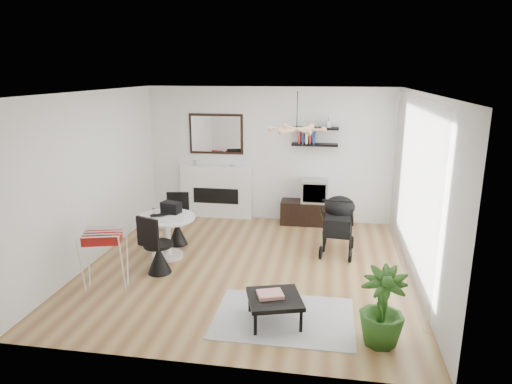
% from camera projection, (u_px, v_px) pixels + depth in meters
% --- Properties ---
extents(floor, '(5.00, 5.00, 0.00)m').
position_uv_depth(floor, '(248.00, 267.00, 7.19)').
color(floor, brown).
rests_on(floor, ground).
extents(ceiling, '(5.00, 5.00, 0.00)m').
position_uv_depth(ceiling, '(247.00, 92.00, 6.50)').
color(ceiling, white).
rests_on(ceiling, wall_back).
extents(wall_back, '(5.00, 0.00, 5.00)m').
position_uv_depth(wall_back, '(270.00, 155.00, 9.23)').
color(wall_back, white).
rests_on(wall_back, floor).
extents(wall_left, '(0.00, 5.00, 5.00)m').
position_uv_depth(wall_left, '(93.00, 178.00, 7.23)').
color(wall_left, white).
rests_on(wall_left, floor).
extents(wall_right, '(0.00, 5.00, 5.00)m').
position_uv_depth(wall_right, '(421.00, 191.00, 6.45)').
color(wall_right, white).
rests_on(wall_right, floor).
extents(sheer_curtain, '(0.04, 3.60, 2.60)m').
position_uv_depth(sheer_curtain, '(411.00, 187.00, 6.66)').
color(sheer_curtain, white).
rests_on(sheer_curtain, wall_right).
extents(fireplace, '(1.50, 0.17, 2.16)m').
position_uv_depth(fireplace, '(217.00, 185.00, 9.50)').
color(fireplace, white).
rests_on(fireplace, floor).
extents(shelf_lower, '(0.90, 0.25, 0.04)m').
position_uv_depth(shelf_lower, '(315.00, 145.00, 8.90)').
color(shelf_lower, black).
rests_on(shelf_lower, wall_back).
extents(shelf_upper, '(0.90, 0.25, 0.04)m').
position_uv_depth(shelf_upper, '(315.00, 128.00, 8.81)').
color(shelf_upper, black).
rests_on(shelf_upper, wall_back).
extents(pendant_lamp, '(0.90, 0.90, 0.10)m').
position_uv_depth(pendant_lamp, '(297.00, 129.00, 6.81)').
color(pendant_lamp, tan).
rests_on(pendant_lamp, ceiling).
extents(tv_console, '(1.26, 0.44, 0.47)m').
position_uv_depth(tv_console, '(312.00, 213.00, 9.15)').
color(tv_console, black).
rests_on(tv_console, floor).
extents(crt_tv, '(0.52, 0.45, 0.45)m').
position_uv_depth(crt_tv, '(315.00, 191.00, 9.03)').
color(crt_tv, '#ADADAF').
rests_on(crt_tv, tv_console).
extents(dining_table, '(0.96, 0.96, 0.70)m').
position_uv_depth(dining_table, '(166.00, 230.00, 7.47)').
color(dining_table, white).
rests_on(dining_table, floor).
extents(laptop, '(0.37, 0.34, 0.02)m').
position_uv_depth(laptop, '(160.00, 216.00, 7.40)').
color(laptop, black).
rests_on(laptop, dining_table).
extents(black_bag, '(0.35, 0.27, 0.19)m').
position_uv_depth(black_bag, '(171.00, 207.00, 7.58)').
color(black_bag, black).
rests_on(black_bag, dining_table).
extents(newspaper, '(0.44, 0.40, 0.01)m').
position_uv_depth(newspaper, '(171.00, 219.00, 7.26)').
color(newspaper, silver).
rests_on(newspaper, dining_table).
extents(drinking_glass, '(0.06, 0.06, 0.10)m').
position_uv_depth(drinking_glass, '(154.00, 211.00, 7.54)').
color(drinking_glass, white).
rests_on(drinking_glass, dining_table).
extents(chair_far, '(0.45, 0.46, 0.91)m').
position_uv_depth(chair_far, '(177.00, 229.00, 8.09)').
color(chair_far, black).
rests_on(chair_far, floor).
extents(chair_near, '(0.49, 0.51, 0.94)m').
position_uv_depth(chair_near, '(158.00, 255.00, 6.91)').
color(chair_near, black).
rests_on(chair_near, floor).
extents(drying_rack, '(0.70, 0.68, 0.87)m').
position_uv_depth(drying_rack, '(105.00, 258.00, 6.38)').
color(drying_rack, white).
rests_on(drying_rack, floor).
extents(stroller, '(0.60, 0.90, 1.06)m').
position_uv_depth(stroller, '(338.00, 226.00, 7.69)').
color(stroller, black).
rests_on(stroller, floor).
extents(rug, '(1.73, 1.25, 0.01)m').
position_uv_depth(rug, '(284.00, 318.00, 5.70)').
color(rug, '#A9A9A9').
rests_on(rug, floor).
extents(coffee_table, '(0.79, 0.79, 0.33)m').
position_uv_depth(coffee_table, '(275.00, 300.00, 5.55)').
color(coffee_table, black).
rests_on(coffee_table, rug).
extents(magazines, '(0.37, 0.33, 0.04)m').
position_uv_depth(magazines, '(270.00, 294.00, 5.55)').
color(magazines, '#DA4736').
rests_on(magazines, coffee_table).
extents(potted_plant, '(0.59, 0.59, 0.91)m').
position_uv_depth(potted_plant, '(382.00, 307.00, 5.06)').
color(potted_plant, '#244F16').
rests_on(potted_plant, floor).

